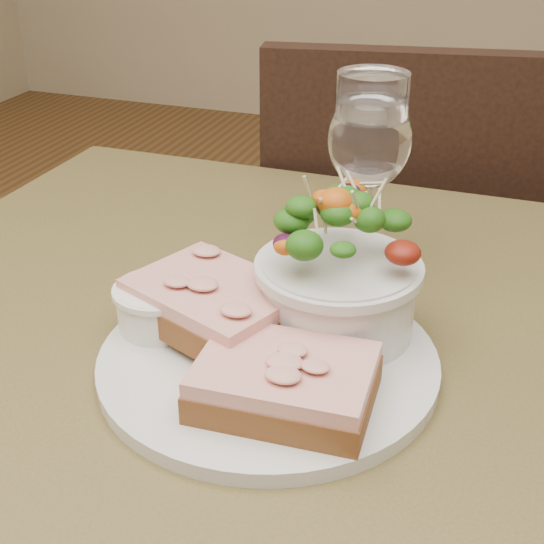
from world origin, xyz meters
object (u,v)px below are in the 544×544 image
(dinner_plate, at_px, (268,361))
(salad_bowl, at_px, (339,264))
(sandwich_front, at_px, (285,382))
(ramekin, at_px, (159,304))
(sandwich_back, at_px, (214,303))
(wine_glass, at_px, (369,145))
(chair_far, at_px, (397,377))
(cafe_table, at_px, (260,449))

(dinner_plate, relative_size, salad_bowl, 2.08)
(sandwich_front, xyz_separation_m, ramekin, (-0.13, 0.06, 0.00))
(sandwich_front, bearing_deg, sandwich_back, 137.26)
(salad_bowl, height_order, wine_glass, wine_glass)
(chair_far, bearing_deg, ramekin, 70.71)
(dinner_plate, xyz_separation_m, ramekin, (-0.10, 0.01, 0.03))
(chair_far, relative_size, wine_glass, 5.14)
(ramekin, bearing_deg, sandwich_back, 10.85)
(salad_bowl, bearing_deg, wine_glass, 94.64)
(sandwich_back, bearing_deg, salad_bowl, 42.95)
(cafe_table, distance_m, wine_glass, 0.29)
(chair_far, relative_size, dinner_plate, 3.41)
(dinner_plate, bearing_deg, chair_far, 89.51)
(sandwich_back, xyz_separation_m, ramekin, (-0.04, -0.01, -0.01))
(dinner_plate, height_order, sandwich_back, sandwich_back)
(cafe_table, height_order, salad_bowl, salad_bowl)
(chair_far, xyz_separation_m, wine_glass, (0.02, -0.46, 0.58))
(dinner_plate, relative_size, wine_glass, 1.51)
(sandwich_front, bearing_deg, ramekin, 151.65)
(cafe_table, xyz_separation_m, sandwich_back, (-0.04, 0.00, 0.14))
(cafe_table, height_order, dinner_plate, dinner_plate)
(dinner_plate, bearing_deg, ramekin, 174.11)
(dinner_plate, bearing_deg, sandwich_back, 160.47)
(cafe_table, height_order, sandwich_front, sandwich_front)
(chair_far, bearing_deg, wine_glass, 82.63)
(cafe_table, xyz_separation_m, dinner_plate, (0.01, -0.02, 0.11))
(cafe_table, height_order, wine_glass, wine_glass)
(salad_bowl, relative_size, wine_glass, 0.73)
(cafe_table, distance_m, dinner_plate, 0.11)
(dinner_plate, distance_m, ramekin, 0.10)
(chair_far, height_order, wine_glass, wine_glass)
(sandwich_front, bearing_deg, dinner_plate, 118.36)
(sandwich_front, bearing_deg, chair_far, 89.02)
(dinner_plate, height_order, wine_glass, wine_glass)
(sandwich_front, xyz_separation_m, salad_bowl, (0.01, 0.10, 0.04))
(cafe_table, height_order, sandwich_back, sandwich_back)
(dinner_plate, bearing_deg, cafe_table, 128.68)
(sandwich_front, distance_m, sandwich_back, 0.11)
(dinner_plate, xyz_separation_m, sandwich_back, (-0.05, 0.02, 0.03))
(cafe_table, distance_m, sandwich_back, 0.14)
(cafe_table, bearing_deg, ramekin, -175.22)
(chair_far, height_order, salad_bowl, chair_far)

